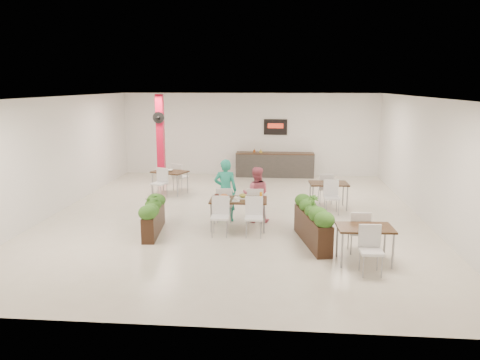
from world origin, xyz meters
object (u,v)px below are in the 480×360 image
(diner_woman, at_px, (256,194))
(planter_left, at_px, (153,213))
(side_table_c, at_px, (365,233))
(service_counter, at_px, (275,164))
(main_table, at_px, (238,204))
(planter_right, at_px, (312,221))
(red_column, at_px, (161,139))
(side_table_a, at_px, (170,175))
(side_table_b, at_px, (329,187))
(diner_man, at_px, (225,190))

(diner_woman, bearing_deg, planter_left, 24.76)
(side_table_c, bearing_deg, service_counter, 99.86)
(main_table, relative_size, planter_left, 0.90)
(planter_right, xyz_separation_m, side_table_c, (0.96, -1.08, 0.10))
(red_column, relative_size, planter_left, 1.75)
(main_table, height_order, side_table_a, same)
(diner_woman, relative_size, side_table_b, 0.88)
(red_column, xyz_separation_m, diner_woman, (3.60, -4.27, -0.92))
(planter_right, bearing_deg, service_counter, 97.03)
(service_counter, distance_m, diner_man, 6.26)
(service_counter, height_order, side_table_a, service_counter)
(red_column, relative_size, service_counter, 1.07)
(planter_left, xyz_separation_m, planter_right, (3.76, -0.43, 0.02))
(service_counter, relative_size, side_table_c, 1.83)
(service_counter, bearing_deg, side_table_c, -77.74)
(main_table, bearing_deg, side_table_a, 125.63)
(service_counter, bearing_deg, red_column, -155.00)
(red_column, height_order, planter_right, red_column)
(diner_man, distance_m, planter_right, 2.71)
(side_table_a, bearing_deg, red_column, 135.81)
(side_table_c, bearing_deg, diner_woman, 128.30)
(planter_right, relative_size, side_table_b, 1.27)
(diner_woman, height_order, side_table_a, diner_woman)
(diner_woman, relative_size, planter_right, 0.70)
(planter_right, height_order, side_table_a, planter_right)
(main_table, xyz_separation_m, planter_right, (1.76, -0.96, -0.12))
(diner_man, bearing_deg, side_table_c, 137.74)
(red_column, relative_size, diner_man, 1.95)
(diner_man, xyz_separation_m, side_table_b, (2.81, 1.53, -0.20))
(service_counter, xyz_separation_m, side_table_a, (-3.38, -3.21, 0.13))
(service_counter, distance_m, side_table_b, 4.88)
(red_column, height_order, main_table, red_column)
(side_table_c, bearing_deg, main_table, 140.81)
(red_column, bearing_deg, side_table_c, -49.66)
(planter_left, height_order, side_table_a, planter_left)
(planter_right, bearing_deg, main_table, 151.54)
(planter_right, bearing_deg, side_table_b, 78.17)
(main_table, distance_m, side_table_a, 4.41)
(main_table, relative_size, side_table_c, 1.01)
(side_table_a, height_order, side_table_b, same)
(red_column, bearing_deg, main_table, -57.08)
(red_column, distance_m, planter_right, 7.77)
(red_column, height_order, side_table_c, red_column)
(main_table, bearing_deg, red_column, 122.92)
(diner_man, height_order, side_table_a, diner_man)
(service_counter, height_order, side_table_c, service_counter)
(diner_woman, relative_size, side_table_c, 0.89)
(side_table_a, distance_m, side_table_b, 5.18)
(service_counter, distance_m, side_table_a, 4.66)
(diner_woman, xyz_separation_m, planter_left, (-2.41, -1.18, -0.23))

